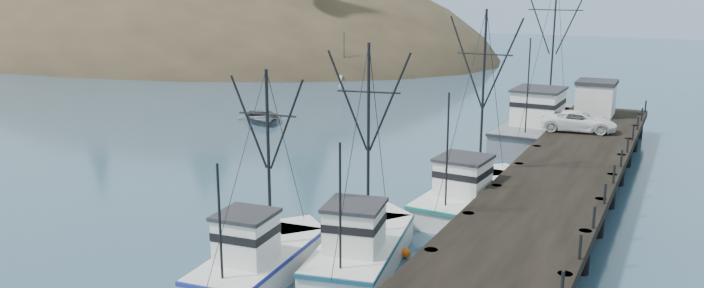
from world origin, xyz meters
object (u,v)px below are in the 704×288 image
at_px(pier_shed, 596,98).
at_px(pickup_truck, 579,121).
at_px(work_vessel, 543,127).
at_px(motorboat, 263,122).
at_px(trawler_mid, 262,259).
at_px(trawler_far, 472,194).
at_px(trawler_near, 363,247).
at_px(pier, 564,174).

bearing_deg(pier_shed, pickup_truck, -91.63).
distance_m(work_vessel, motorboat, 24.73).
relative_size(trawler_mid, work_vessel, 0.57).
bearing_deg(trawler_far, trawler_near, -101.74).
xyz_separation_m(trawler_mid, pier_shed, (8.99, 34.46, 2.60)).
xyz_separation_m(pier, pier_shed, (-0.72, 18.00, 1.73)).
xyz_separation_m(trawler_near, motorboat, (-22.21, 25.16, -0.82)).
distance_m(trawler_far, work_vessel, 18.61).
distance_m(trawler_far, pier_shed, 21.83).
distance_m(pier_shed, motorboat, 28.80).
distance_m(pier, pier_shed, 18.10).
relative_size(trawler_far, work_vessel, 0.70).
distance_m(trawler_near, motorboat, 33.57).
relative_size(trawler_mid, pier_shed, 2.89).
xyz_separation_m(trawler_near, trawler_mid, (-3.28, -3.15, -0.00)).
relative_size(trawler_far, pier_shed, 3.55).
bearing_deg(trawler_near, motorboat, 131.44).
bearing_deg(motorboat, work_vessel, -34.83).
relative_size(work_vessel, motorboat, 2.73).
relative_size(work_vessel, pier_shed, 5.06).
bearing_deg(trawler_mid, pier, 59.46).
height_order(work_vessel, pier_shed, work_vessel).
relative_size(pickup_truck, motorboat, 0.88).
xyz_separation_m(trawler_mid, work_vessel, (5.53, 31.70, 0.41)).
bearing_deg(trawler_far, trawler_mid, -112.20).
bearing_deg(pier, trawler_near, -115.80).
height_order(work_vessel, pickup_truck, work_vessel).
height_order(pier, trawler_near, trawler_near).
distance_m(trawler_near, pier_shed, 31.94).
bearing_deg(motorboat, pickup_truck, -44.59).
relative_size(trawler_near, pier_shed, 3.19).
bearing_deg(trawler_far, pier, 37.64).
bearing_deg(trawler_mid, trawler_far, 67.80).
relative_size(trawler_mid, pickup_truck, 1.77).
xyz_separation_m(trawler_near, pier_shed, (5.71, 31.31, 2.60)).
distance_m(trawler_near, trawler_far, 10.16).
bearing_deg(trawler_far, work_vessel, 89.44).
distance_m(pier, trawler_mid, 19.13).
bearing_deg(trawler_near, pickup_truck, 77.20).
bearing_deg(trawler_near, trawler_mid, -136.14).
bearing_deg(pier, trawler_far, -142.36).
xyz_separation_m(work_vessel, pier_shed, (3.46, 2.77, 2.19)).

